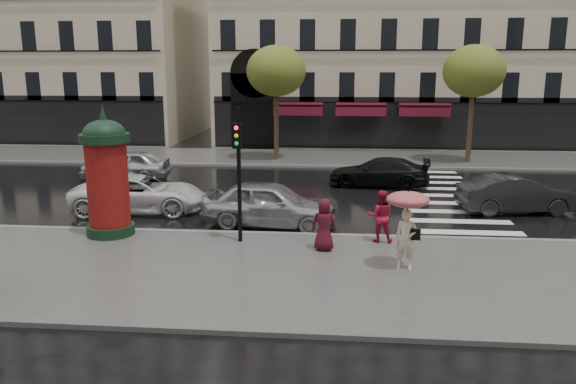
# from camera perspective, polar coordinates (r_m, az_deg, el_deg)

# --- Properties ---
(ground) EXTENTS (160.00, 160.00, 0.00)m
(ground) POSITION_cam_1_polar(r_m,az_deg,el_deg) (15.51, -1.00, -7.83)
(ground) COLOR black
(ground) RESTS_ON ground
(near_sidewalk) EXTENTS (90.00, 7.00, 0.12)m
(near_sidewalk) POSITION_cam_1_polar(r_m,az_deg,el_deg) (15.02, -1.20, -8.27)
(near_sidewalk) COLOR #474744
(near_sidewalk) RESTS_ON ground
(far_sidewalk) EXTENTS (90.00, 6.00, 0.12)m
(far_sidewalk) POSITION_cam_1_polar(r_m,az_deg,el_deg) (33.91, 2.37, 3.49)
(far_sidewalk) COLOR #474744
(far_sidewalk) RESTS_ON ground
(near_kerb) EXTENTS (90.00, 0.25, 0.14)m
(near_kerb) POSITION_cam_1_polar(r_m,az_deg,el_deg) (18.31, -0.02, -4.37)
(near_kerb) COLOR slate
(near_kerb) RESTS_ON ground
(far_kerb) EXTENTS (90.00, 0.25, 0.14)m
(far_kerb) POSITION_cam_1_polar(r_m,az_deg,el_deg) (30.96, 2.11, 2.63)
(far_kerb) COLOR slate
(far_kerb) RESTS_ON ground
(zebra_crossing) EXTENTS (3.60, 11.75, 0.01)m
(zebra_crossing) POSITION_cam_1_polar(r_m,az_deg,el_deg) (25.05, 15.16, -0.33)
(zebra_crossing) COLOR silver
(zebra_crossing) RESTS_ON ground
(tree_far_left) EXTENTS (3.40, 3.40, 6.64)m
(tree_far_left) POSITION_cam_1_polar(r_m,az_deg,el_deg) (32.65, -1.22, 12.15)
(tree_far_left) COLOR #38281C
(tree_far_left) RESTS_ON ground
(tree_far_right) EXTENTS (3.40, 3.40, 6.64)m
(tree_far_right) POSITION_cam_1_polar(r_m,az_deg,el_deg) (33.30, 18.36, 11.54)
(tree_far_right) COLOR #38281C
(tree_far_right) RESTS_ON ground
(woman_umbrella) EXTENTS (1.13, 1.13, 2.17)m
(woman_umbrella) POSITION_cam_1_polar(r_m,az_deg,el_deg) (15.11, 12.01, -2.48)
(woman_umbrella) COLOR beige
(woman_umbrella) RESTS_ON near_sidewalk
(woman_red) EXTENTS (0.83, 0.66, 1.62)m
(woman_red) POSITION_cam_1_polar(r_m,az_deg,el_deg) (17.49, 9.40, -2.42)
(woman_red) COLOR #A91432
(woman_red) RESTS_ON near_sidewalk
(man_burgundy) EXTENTS (0.81, 0.57, 1.55)m
(man_burgundy) POSITION_cam_1_polar(r_m,az_deg,el_deg) (16.49, 3.70, -3.32)
(man_burgundy) COLOR #4D0F1D
(man_burgundy) RESTS_ON near_sidewalk
(morris_column) EXTENTS (1.55, 1.55, 4.18)m
(morris_column) POSITION_cam_1_polar(r_m,az_deg,el_deg) (18.63, -17.92, 1.80)
(morris_column) COLOR black
(morris_column) RESTS_ON near_sidewalk
(traffic_light) EXTENTS (0.26, 0.38, 4.15)m
(traffic_light) POSITION_cam_1_polar(r_m,az_deg,el_deg) (16.91, -5.07, 3.10)
(traffic_light) COLOR black
(traffic_light) RESTS_ON near_sidewalk
(car_silver) EXTENTS (4.86, 2.40, 1.59)m
(car_silver) POSITION_cam_1_polar(r_m,az_deg,el_deg) (19.35, -1.86, -1.22)
(car_silver) COLOR #9D9EA2
(car_silver) RESTS_ON ground
(car_darkgrey) EXTENTS (4.52, 2.10, 1.43)m
(car_darkgrey) POSITION_cam_1_polar(r_m,az_deg,el_deg) (22.90, 22.23, -0.19)
(car_darkgrey) COLOR black
(car_darkgrey) RESTS_ON ground
(car_white) EXTENTS (5.26, 2.86, 1.40)m
(car_white) POSITION_cam_1_polar(r_m,az_deg,el_deg) (22.06, -14.85, -0.18)
(car_white) COLOR white
(car_white) RESTS_ON ground
(car_black) EXTENTS (4.77, 2.42, 1.33)m
(car_black) POSITION_cam_1_polar(r_m,az_deg,el_deg) (26.27, 9.24, 2.00)
(car_black) COLOR black
(car_black) RESTS_ON ground
(car_far_silver) EXTENTS (4.39, 1.95, 1.47)m
(car_far_silver) POSITION_cam_1_polar(r_m,az_deg,el_deg) (28.58, -16.20, 2.66)
(car_far_silver) COLOR #B9B9BE
(car_far_silver) RESTS_ON ground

